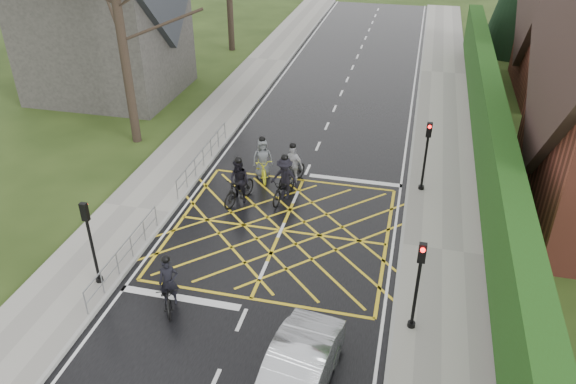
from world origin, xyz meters
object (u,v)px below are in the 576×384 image
at_px(cyclist_mid, 285,183).
at_px(car, 295,377).
at_px(cyclist_rear, 169,289).
at_px(cyclist_front, 292,169).
at_px(cyclist_lead, 262,163).
at_px(cyclist_back, 239,185).

distance_m(cyclist_mid, car, 10.07).
distance_m(cyclist_rear, car, 5.32).
height_order(cyclist_front, car, cyclist_front).
bearing_deg(cyclist_mid, cyclist_lead, 142.43).
relative_size(cyclist_mid, car, 0.50).
xyz_separation_m(cyclist_rear, cyclist_lead, (0.61, 8.72, 0.07)).
xyz_separation_m(cyclist_front, cyclist_lead, (-1.43, 0.28, -0.04)).
bearing_deg(cyclist_front, cyclist_lead, -169.47).
distance_m(cyclist_back, car, 10.05).
height_order(cyclist_rear, cyclist_back, cyclist_back).
height_order(cyclist_mid, cyclist_front, cyclist_mid).
distance_m(cyclist_back, cyclist_mid, 1.87).
relative_size(cyclist_rear, cyclist_lead, 0.95).
bearing_deg(car, cyclist_front, 110.25).
xyz_separation_m(cyclist_rear, car, (4.67, -2.55, 0.12)).
bearing_deg(cyclist_front, car, -54.75).
bearing_deg(cyclist_mid, car, -63.86).
bearing_deg(cyclist_rear, cyclist_front, 51.72).
relative_size(cyclist_front, cyclist_lead, 0.94).
bearing_deg(cyclist_rear, car, -53.30).
relative_size(cyclist_front, car, 0.46).
bearing_deg(cyclist_lead, cyclist_back, -123.45).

